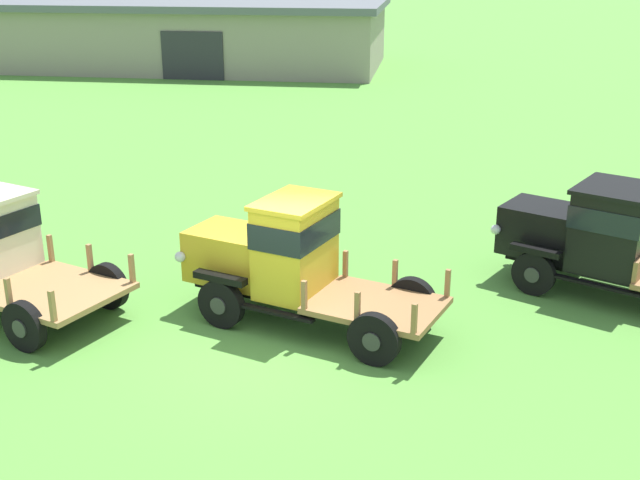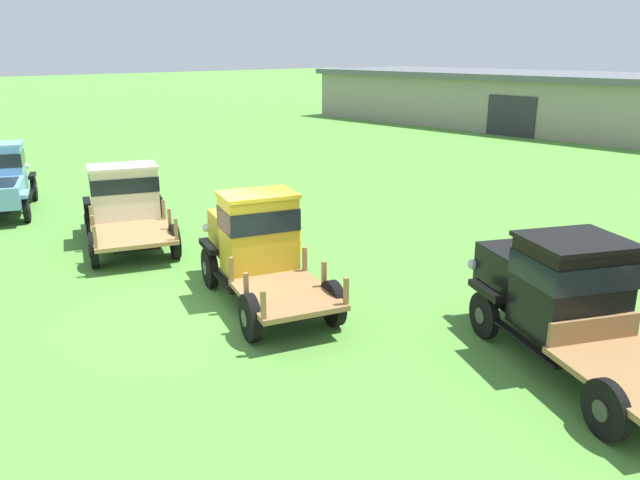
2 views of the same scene
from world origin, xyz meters
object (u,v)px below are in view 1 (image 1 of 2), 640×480
object	(u,v)px
oil_drum_near_fence	(226,243)
vintage_truck_midrow_center	(285,259)
oil_drum_beside_row	(627,221)
farm_shed	(152,32)
vintage_truck_far_side	(603,236)

from	to	relation	value
oil_drum_near_fence	vintage_truck_midrow_center	bearing A→B (deg)	-54.59
oil_drum_beside_row	vintage_truck_midrow_center	bearing A→B (deg)	-142.91
farm_shed	vintage_truck_midrow_center	world-z (taller)	farm_shed
farm_shed	vintage_truck_far_side	size ratio (longest dim) A/B	5.05
vintage_truck_midrow_center	vintage_truck_far_side	distance (m)	6.14
farm_shed	oil_drum_beside_row	world-z (taller)	farm_shed
vintage_truck_midrow_center	oil_drum_beside_row	world-z (taller)	vintage_truck_midrow_center
farm_shed	vintage_truck_far_side	distance (m)	35.55
farm_shed	vintage_truck_far_side	xyz separation A→B (m)	(19.45, -29.75, -0.66)
vintage_truck_far_side	vintage_truck_midrow_center	bearing A→B (deg)	-160.40
farm_shed	vintage_truck_midrow_center	size ratio (longest dim) A/B	5.25
oil_drum_beside_row	vintage_truck_far_side	bearing A→B (deg)	-110.46
vintage_truck_far_side	oil_drum_near_fence	size ratio (longest dim) A/B	5.58
vintage_truck_midrow_center	oil_drum_beside_row	xyz separation A→B (m)	(6.99, 5.28, -0.71)
oil_drum_near_fence	vintage_truck_far_side	bearing A→B (deg)	-2.90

